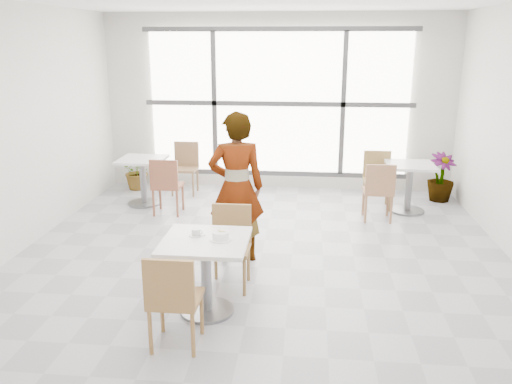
# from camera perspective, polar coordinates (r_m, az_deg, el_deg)

# --- Properties ---
(floor) EXTENTS (7.00, 7.00, 0.00)m
(floor) POSITION_cam_1_polar(r_m,az_deg,el_deg) (6.16, 0.29, -8.19)
(floor) COLOR #9E9EA5
(floor) RESTS_ON ground
(wall_back) EXTENTS (6.00, 0.00, 6.00)m
(wall_back) POSITION_cam_1_polar(r_m,az_deg,el_deg) (9.16, 2.44, 9.62)
(wall_back) COLOR silver
(wall_back) RESTS_ON ground
(wall_front) EXTENTS (6.00, 0.00, 6.00)m
(wall_front) POSITION_cam_1_polar(r_m,az_deg,el_deg) (2.39, -7.89, -9.72)
(wall_front) COLOR silver
(wall_front) RESTS_ON ground
(window) EXTENTS (4.60, 0.07, 2.52)m
(window) POSITION_cam_1_polar(r_m,az_deg,el_deg) (9.10, 2.41, 9.57)
(window) COLOR white
(window) RESTS_ON ground
(main_table) EXTENTS (0.80, 0.80, 0.75)m
(main_table) POSITION_cam_1_polar(r_m,az_deg,el_deg) (5.03, -5.48, -7.57)
(main_table) COLOR white
(main_table) RESTS_ON ground
(chair_near) EXTENTS (0.42, 0.42, 0.87)m
(chair_near) POSITION_cam_1_polar(r_m,az_deg,el_deg) (4.49, -9.01, -11.08)
(chair_near) COLOR #A57541
(chair_near) RESTS_ON ground
(chair_far) EXTENTS (0.42, 0.42, 0.87)m
(chair_far) POSITION_cam_1_polar(r_m,az_deg,el_deg) (5.59, -2.80, -5.26)
(chair_far) COLOR olive
(chair_far) RESTS_ON ground
(oatmeal_bowl) EXTENTS (0.21, 0.21, 0.09)m
(oatmeal_bowl) POSITION_cam_1_polar(r_m,az_deg,el_deg) (4.90, -3.83, -4.73)
(oatmeal_bowl) COLOR white
(oatmeal_bowl) RESTS_ON main_table
(coffee_cup) EXTENTS (0.16, 0.13, 0.07)m
(coffee_cup) POSITION_cam_1_polar(r_m,az_deg,el_deg) (5.03, -6.51, -4.42)
(coffee_cup) COLOR silver
(coffee_cup) RESTS_ON main_table
(person) EXTENTS (0.72, 0.55, 1.78)m
(person) POSITION_cam_1_polar(r_m,az_deg,el_deg) (6.11, -2.15, 0.47)
(person) COLOR black
(person) RESTS_ON ground
(bg_table_left) EXTENTS (0.70, 0.70, 0.75)m
(bg_table_left) POSITION_cam_1_polar(r_m,az_deg,el_deg) (8.53, -12.19, 1.85)
(bg_table_left) COLOR silver
(bg_table_left) RESTS_ON ground
(bg_table_right) EXTENTS (0.70, 0.70, 0.75)m
(bg_table_right) POSITION_cam_1_polar(r_m,az_deg,el_deg) (8.30, 16.31, 1.17)
(bg_table_right) COLOR silver
(bg_table_right) RESTS_ON ground
(bg_chair_left_near) EXTENTS (0.42, 0.42, 0.87)m
(bg_chair_left_near) POSITION_cam_1_polar(r_m,az_deg,el_deg) (7.92, -9.73, 1.00)
(bg_chair_left_near) COLOR brown
(bg_chair_left_near) RESTS_ON ground
(bg_chair_left_far) EXTENTS (0.42, 0.42, 0.87)m
(bg_chair_left_far) POSITION_cam_1_polar(r_m,az_deg,el_deg) (9.08, -7.67, 3.02)
(bg_chair_left_far) COLOR olive
(bg_chair_left_far) RESTS_ON ground
(bg_chair_right_near) EXTENTS (0.42, 0.42, 0.87)m
(bg_chair_right_near) POSITION_cam_1_polar(r_m,az_deg,el_deg) (7.73, 13.20, 0.41)
(bg_chair_right_near) COLOR #9E6B4B
(bg_chair_right_near) RESTS_ON ground
(bg_chair_right_far) EXTENTS (0.42, 0.42, 0.87)m
(bg_chair_right_far) POSITION_cam_1_polar(r_m,az_deg,el_deg) (8.46, 13.01, 1.78)
(bg_chair_right_far) COLOR olive
(bg_chair_right_far) RESTS_ON ground
(plant_left) EXTENTS (0.66, 0.59, 0.67)m
(plant_left) POSITION_cam_1_polar(r_m,az_deg,el_deg) (9.48, -12.69, 2.28)
(plant_left) COLOR #678B4E
(plant_left) RESTS_ON ground
(plant_right) EXTENTS (0.56, 0.56, 0.79)m
(plant_right) POSITION_cam_1_polar(r_m,az_deg,el_deg) (9.06, 19.44, 1.53)
(plant_right) COLOR #567A3F
(plant_right) RESTS_ON ground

